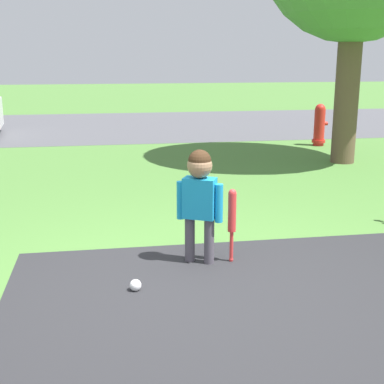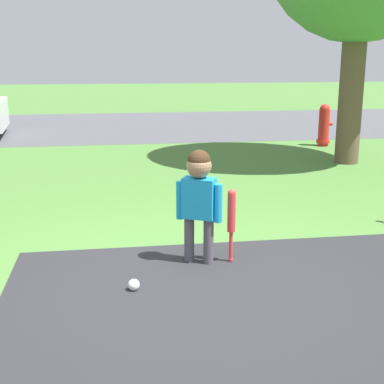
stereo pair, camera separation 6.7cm
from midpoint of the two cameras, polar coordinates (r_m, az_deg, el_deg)
The scene contains 6 objects.
ground_plane at distance 4.24m, azimuth -0.67°, elevation -10.33°, with size 60.00×60.00×0.00m, color #477533.
street_strip at distance 13.92m, azimuth -6.94°, elevation 7.07°, with size 40.00×6.00×0.01m.
child at distance 4.55m, azimuth 0.39°, elevation 0.16°, with size 0.37×0.26×1.01m.
baseball_bat at distance 4.63m, azimuth 3.87°, elevation -2.47°, with size 0.07×0.07×0.66m.
sports_ball at distance 4.22m, azimuth -6.51°, elevation -9.85°, with size 0.09×0.09×0.09m.
fire_hydrant at distance 10.99m, azimuth 13.27°, elevation 6.95°, with size 0.30×0.26×0.83m.
Camera 1 is at (-0.61, -3.80, 1.78)m, focal length 50.00 mm.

